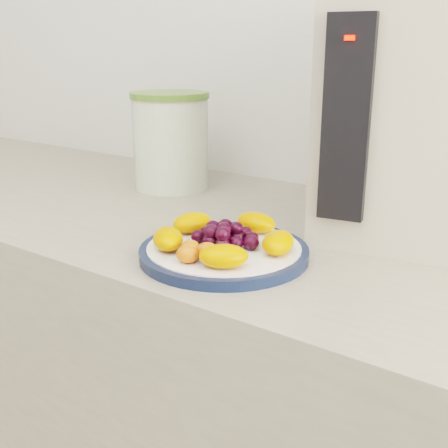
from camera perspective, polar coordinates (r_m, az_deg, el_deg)
The scene contains 8 objects.
plate_rim at distance 0.80m, azimuth 0.00°, elevation -2.90°, with size 0.24×0.24×0.01m, color #121E3B.
plate_face at distance 0.80m, azimuth 0.00°, elevation -2.84°, with size 0.22×0.22×0.02m, color white.
canister at distance 1.18m, azimuth -5.42°, elevation 8.10°, with size 0.15×0.15×0.19m, color #45610E.
canister_lid at distance 1.16m, azimuth -5.56°, elevation 12.90°, with size 0.16×0.16×0.01m, color #557931.
appliance_body at distance 0.93m, azimuth 17.85°, elevation 10.57°, with size 0.21×0.30×0.37m, color #B0A795.
appliance_panel at distance 0.79m, azimuth 12.33°, elevation 10.23°, with size 0.06×0.02×0.28m, color black.
appliance_led at distance 0.77m, azimuth 12.66°, elevation 17.97°, with size 0.01×0.01×0.01m, color #FF0C05.
fruit_plate at distance 0.79m, azimuth -0.22°, elevation -1.30°, with size 0.21×0.20×0.03m.
Camera 1 is at (0.40, 0.44, 1.19)m, focal length 45.00 mm.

